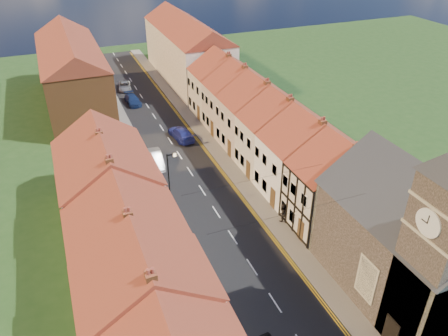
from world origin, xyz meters
The scene contains 23 objects.
road centered at (0.00, 30.00, 0.01)m, with size 7.00×90.00×0.02m, color black.
pavement_left centered at (-4.40, 30.00, 0.06)m, with size 1.80×90.00×0.12m, color gray.
pavement_right centered at (4.40, 30.00, 0.06)m, with size 1.80×90.00×0.12m, color gray.
church centered at (9.36, 3.32, 5.88)m, with size 11.25×14.25×15.20m.
cottage_r_tudor centered at (9.27, 12.70, 4.47)m, with size 8.30×5.20×9.00m.
cottage_r_white_near centered at (9.30, 18.10, 4.47)m, with size 8.30×6.00×9.00m.
cottage_r_cream_mid centered at (9.30, 23.50, 4.48)m, with size 8.30×5.20×9.00m.
cottage_r_pink centered at (9.30, 28.90, 4.47)m, with size 8.30×6.00×9.00m.
cottage_r_white_far centered at (9.30, 34.30, 4.48)m, with size 8.30×5.20×9.00m.
cottage_r_cream_far centered at (9.30, 39.70, 4.47)m, with size 8.30×6.00×9.00m.
cottage_l_cream centered at (-9.30, 5.55, 4.52)m, with size 8.30×6.30×9.10m.
cottage_l_white centered at (-9.30, 11.95, 4.37)m, with size 8.30×6.90×8.80m.
cottage_l_brick_mid centered at (-9.30, 18.05, 4.53)m, with size 8.30×5.70×9.10m.
cottage_l_pink centered at (-9.30, 23.85, 4.37)m, with size 8.30×6.30×8.80m.
block_right_far centered at (9.30, 55.00, 5.29)m, with size 8.30×24.20×10.50m.
block_left_far centered at (-9.30, 50.00, 5.29)m, with size 8.30×24.20×10.50m.
lamppost centered at (-3.81, 20.00, 3.54)m, with size 0.88×0.15×6.00m.
car_mid centered at (-3.20, 28.87, 0.76)m, with size 1.61×4.61×1.52m, color #BABDC2.
car_far centered at (-1.79, 47.48, 0.64)m, with size 1.79×4.40×1.28m, color navy.
car_distant centered at (-1.73, 53.87, 0.56)m, with size 1.87×4.07×1.13m, color #929498.
pedestrian_left centered at (-5.10, 9.91, 1.00)m, with size 0.64×0.42×1.76m, color black.
pedestrian_right centered at (5.10, 14.35, 1.07)m, with size 0.93×0.72×1.91m, color black.
car_far_b centered at (1.50, 34.00, 0.72)m, with size 2.02×4.97×1.44m, color navy.
Camera 1 is at (-11.94, -13.39, 25.17)m, focal length 35.00 mm.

